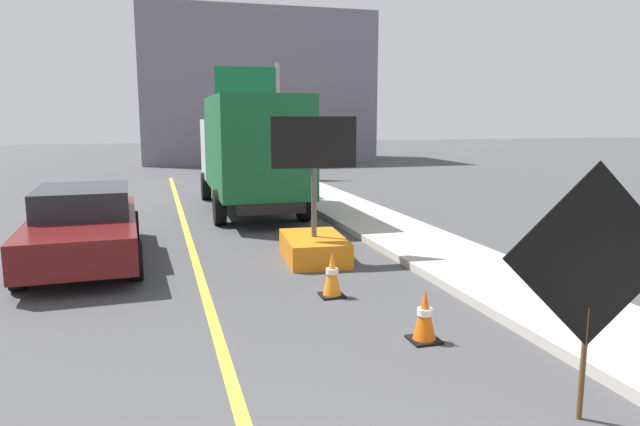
{
  "coord_description": "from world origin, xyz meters",
  "views": [
    {
      "loc": [
        -0.66,
        -2.28,
        2.7
      ],
      "look_at": [
        1.17,
        4.08,
        1.59
      ],
      "focal_mm": 32.36,
      "sensor_mm": 36.0,
      "label": 1
    }
  ],
  "objects_px": {
    "pickup_car": "(84,225)",
    "roadwork_sign": "(592,261)",
    "arrow_board_trailer": "(314,235)",
    "highway_guide_sign": "(260,100)",
    "traffic_cone_near_sign": "(425,316)",
    "box_truck": "(250,150)",
    "traffic_cone_mid_lane": "(332,275)"
  },
  "relations": [
    {
      "from": "arrow_board_trailer",
      "to": "box_truck",
      "type": "height_order",
      "value": "box_truck"
    },
    {
      "from": "traffic_cone_near_sign",
      "to": "box_truck",
      "type": "bearing_deg",
      "value": 92.36
    },
    {
      "from": "box_truck",
      "to": "pickup_car",
      "type": "bearing_deg",
      "value": -128.67
    },
    {
      "from": "roadwork_sign",
      "to": "traffic_cone_mid_lane",
      "type": "xyz_separation_m",
      "value": [
        -1.08,
        4.06,
        -1.13
      ]
    },
    {
      "from": "traffic_cone_near_sign",
      "to": "arrow_board_trailer",
      "type": "bearing_deg",
      "value": 92.8
    },
    {
      "from": "box_truck",
      "to": "traffic_cone_near_sign",
      "type": "distance_m",
      "value": 10.43
    },
    {
      "from": "roadwork_sign",
      "to": "box_truck",
      "type": "height_order",
      "value": "box_truck"
    },
    {
      "from": "roadwork_sign",
      "to": "arrow_board_trailer",
      "type": "xyz_separation_m",
      "value": [
        -0.73,
        6.33,
        -0.99
      ]
    },
    {
      "from": "box_truck",
      "to": "traffic_cone_mid_lane",
      "type": "xyz_separation_m",
      "value": [
        -0.13,
        -8.33,
        -1.42
      ]
    },
    {
      "from": "arrow_board_trailer",
      "to": "traffic_cone_mid_lane",
      "type": "xyz_separation_m",
      "value": [
        -0.35,
        -2.28,
        -0.14
      ]
    },
    {
      "from": "highway_guide_sign",
      "to": "traffic_cone_mid_lane",
      "type": "distance_m",
      "value": 17.45
    },
    {
      "from": "roadwork_sign",
      "to": "traffic_cone_mid_lane",
      "type": "bearing_deg",
      "value": 104.92
    },
    {
      "from": "pickup_car",
      "to": "traffic_cone_near_sign",
      "type": "bearing_deg",
      "value": -50.8
    },
    {
      "from": "roadwork_sign",
      "to": "highway_guide_sign",
      "type": "height_order",
      "value": "highway_guide_sign"
    },
    {
      "from": "roadwork_sign",
      "to": "traffic_cone_mid_lane",
      "type": "height_order",
      "value": "roadwork_sign"
    },
    {
      "from": "traffic_cone_mid_lane",
      "to": "traffic_cone_near_sign",
      "type": "bearing_deg",
      "value": -74.46
    },
    {
      "from": "roadwork_sign",
      "to": "arrow_board_trailer",
      "type": "distance_m",
      "value": 6.45
    },
    {
      "from": "arrow_board_trailer",
      "to": "pickup_car",
      "type": "distance_m",
      "value": 4.32
    },
    {
      "from": "roadwork_sign",
      "to": "pickup_car",
      "type": "xyz_separation_m",
      "value": [
        -4.91,
        7.43,
        -0.77
      ]
    },
    {
      "from": "traffic_cone_near_sign",
      "to": "highway_guide_sign",
      "type": "bearing_deg",
      "value": 85.64
    },
    {
      "from": "roadwork_sign",
      "to": "pickup_car",
      "type": "distance_m",
      "value": 8.94
    },
    {
      "from": "arrow_board_trailer",
      "to": "traffic_cone_near_sign",
      "type": "bearing_deg",
      "value": -87.2
    },
    {
      "from": "box_truck",
      "to": "highway_guide_sign",
      "type": "xyz_separation_m",
      "value": [
        1.88,
        8.74,
        1.66
      ]
    },
    {
      "from": "roadwork_sign",
      "to": "highway_guide_sign",
      "type": "xyz_separation_m",
      "value": [
        0.93,
        21.12,
        1.95
      ]
    },
    {
      "from": "roadwork_sign",
      "to": "traffic_cone_mid_lane",
      "type": "distance_m",
      "value": 4.35
    },
    {
      "from": "pickup_car",
      "to": "roadwork_sign",
      "type": "bearing_deg",
      "value": -56.56
    },
    {
      "from": "pickup_car",
      "to": "traffic_cone_mid_lane",
      "type": "relative_size",
      "value": 7.2
    },
    {
      "from": "arrow_board_trailer",
      "to": "pickup_car",
      "type": "height_order",
      "value": "arrow_board_trailer"
    },
    {
      "from": "pickup_car",
      "to": "highway_guide_sign",
      "type": "bearing_deg",
      "value": 66.9
    },
    {
      "from": "box_truck",
      "to": "traffic_cone_mid_lane",
      "type": "relative_size",
      "value": 10.51
    },
    {
      "from": "roadwork_sign",
      "to": "box_truck",
      "type": "bearing_deg",
      "value": 94.39
    },
    {
      "from": "roadwork_sign",
      "to": "arrow_board_trailer",
      "type": "height_order",
      "value": "arrow_board_trailer"
    }
  ]
}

